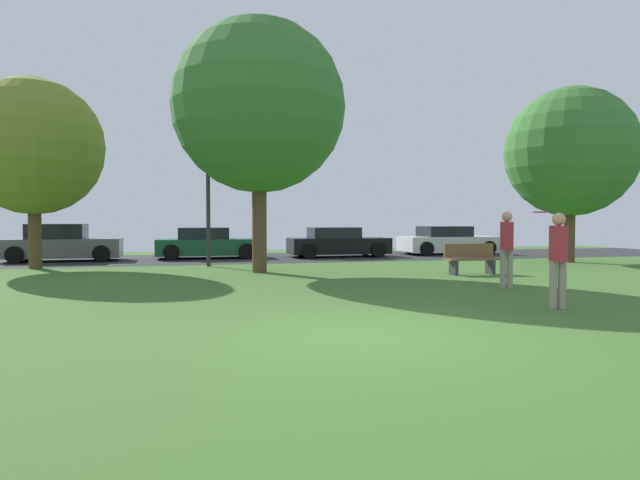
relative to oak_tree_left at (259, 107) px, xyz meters
name	(u,v)px	position (x,y,z in m)	size (l,w,h in m)	color
ground_plane	(366,337)	(0.07, -9.62, -5.03)	(44.00, 44.00, 0.00)	#3D6628
road_strip	(239,258)	(0.07, 6.38, -5.03)	(44.00, 6.40, 0.01)	#28282B
oak_tree_left	(259,107)	(0.00, 0.00, 0.00)	(5.24, 5.24, 7.67)	brown
birch_tree_lone	(33,147)	(-6.98, 3.17, -1.03)	(4.47, 4.47, 6.25)	brown
maple_tree_near	(571,152)	(11.98, 1.09, -0.87)	(4.85, 4.85, 6.60)	brown
person_thrower	(558,256)	(4.20, -8.23, -4.07)	(0.30, 0.37, 1.73)	gray
person_catcher	(507,245)	(5.08, -5.29, -4.02)	(0.30, 0.37, 1.80)	gray
frisbee_disc	(540,212)	(4.46, -7.34, -3.28)	(0.37, 0.37, 0.04)	#EA2D6B
parked_car_grey	(62,244)	(-6.79, 6.47, -4.37)	(4.26, 1.96, 1.45)	slate
parked_car_green	(207,244)	(-1.24, 6.71, -4.43)	(4.23, 2.12, 1.29)	#195633
parked_car_black	(338,243)	(4.30, 6.18, -4.43)	(4.32, 1.95, 1.29)	black
parked_car_white	(448,241)	(9.84, 6.71, -4.42)	(4.48, 2.11, 1.31)	white
park_bench	(471,259)	(5.94, -2.19, -4.57)	(1.60, 0.45, 0.90)	brown
street_lamp_post	(208,201)	(-1.39, 2.58, -2.78)	(0.14, 0.14, 4.50)	#2D2D33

